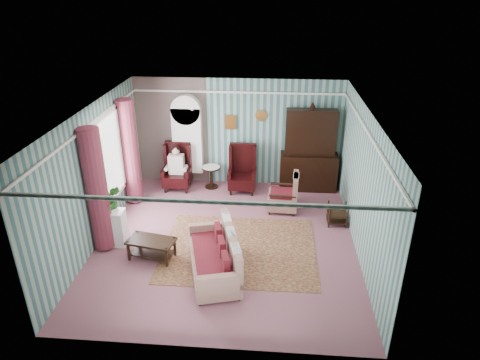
# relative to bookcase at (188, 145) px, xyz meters

# --- Properties ---
(floor) EXTENTS (6.00, 6.00, 0.00)m
(floor) POSITION_rel_bookcase_xyz_m (1.35, -2.84, -1.12)
(floor) COLOR #985866
(floor) RESTS_ON ground
(room_shell) EXTENTS (5.53, 6.02, 2.91)m
(room_shell) POSITION_rel_bookcase_xyz_m (0.73, -2.66, 0.89)
(room_shell) COLOR #3D6F6E
(room_shell) RESTS_ON ground
(bookcase) EXTENTS (0.80, 0.28, 2.24)m
(bookcase) POSITION_rel_bookcase_xyz_m (0.00, 0.00, 0.00)
(bookcase) COLOR white
(bookcase) RESTS_ON floor
(dresser_hutch) EXTENTS (1.50, 0.56, 2.36)m
(dresser_hutch) POSITION_rel_bookcase_xyz_m (3.25, -0.12, 0.06)
(dresser_hutch) COLOR black
(dresser_hutch) RESTS_ON floor
(wingback_left) EXTENTS (0.76, 0.80, 1.25)m
(wingback_left) POSITION_rel_bookcase_xyz_m (-0.25, -0.39, -0.50)
(wingback_left) COLOR black
(wingback_left) RESTS_ON floor
(wingback_right) EXTENTS (0.76, 0.80, 1.25)m
(wingback_right) POSITION_rel_bookcase_xyz_m (1.50, -0.39, -0.50)
(wingback_right) COLOR black
(wingback_right) RESTS_ON floor
(seated_woman) EXTENTS (0.44, 0.40, 1.18)m
(seated_woman) POSITION_rel_bookcase_xyz_m (-0.25, -0.39, -0.53)
(seated_woman) COLOR white
(seated_woman) RESTS_ON floor
(round_side_table) EXTENTS (0.50, 0.50, 0.60)m
(round_side_table) POSITION_rel_bookcase_xyz_m (0.65, -0.24, -0.82)
(round_side_table) COLOR black
(round_side_table) RESTS_ON floor
(nest_table) EXTENTS (0.45, 0.38, 0.54)m
(nest_table) POSITION_rel_bookcase_xyz_m (3.82, -1.94, -0.85)
(nest_table) COLOR black
(nest_table) RESTS_ON floor
(plant_stand) EXTENTS (0.55, 0.35, 0.80)m
(plant_stand) POSITION_rel_bookcase_xyz_m (-1.05, -3.14, -0.72)
(plant_stand) COLOR silver
(plant_stand) RESTS_ON floor
(rug) EXTENTS (3.20, 2.60, 0.01)m
(rug) POSITION_rel_bookcase_xyz_m (1.65, -3.14, -1.11)
(rug) COLOR #4B191A
(rug) RESTS_ON floor
(sofa) EXTENTS (1.56, 2.09, 0.92)m
(sofa) POSITION_rel_bookcase_xyz_m (1.22, -4.02, -0.66)
(sofa) COLOR #B5AB8C
(sofa) RESTS_ON floor
(floral_armchair) EXTENTS (0.90, 0.83, 1.09)m
(floral_armchair) POSITION_rel_bookcase_xyz_m (2.57, -1.34, -0.57)
(floral_armchair) COLOR beige
(floral_armchair) RESTS_ON floor
(coffee_table) EXTENTS (1.02, 0.66, 0.43)m
(coffee_table) POSITION_rel_bookcase_xyz_m (-0.10, -3.59, -0.91)
(coffee_table) COLOR black
(coffee_table) RESTS_ON floor
(potted_plant_a) EXTENTS (0.42, 0.38, 0.41)m
(potted_plant_a) POSITION_rel_bookcase_xyz_m (-1.07, -3.26, -0.11)
(potted_plant_a) COLOR #1C591B
(potted_plant_a) RESTS_ON plant_stand
(potted_plant_b) EXTENTS (0.32, 0.27, 0.52)m
(potted_plant_b) POSITION_rel_bookcase_xyz_m (-1.00, -2.99, -0.06)
(potted_plant_b) COLOR #27561A
(potted_plant_b) RESTS_ON plant_stand
(potted_plant_c) EXTENTS (0.25, 0.25, 0.39)m
(potted_plant_c) POSITION_rel_bookcase_xyz_m (-1.09, -3.08, -0.13)
(potted_plant_c) COLOR #204A17
(potted_plant_c) RESTS_ON plant_stand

